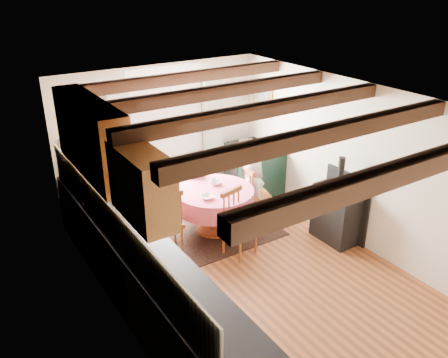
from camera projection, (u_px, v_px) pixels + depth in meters
floor at (256, 278)px, 6.21m from camera, size 3.60×5.50×0.00m
ceiling at (262, 102)px, 5.22m from camera, size 3.60×5.50×0.00m
wall_back at (161, 136)px, 7.83m from camera, size 3.60×0.00×2.40m
wall_left at (120, 240)px, 4.83m from camera, size 0.00×5.50×2.40m
wall_right at (361, 167)px, 6.61m from camera, size 0.00×5.50×2.40m
beam_a at (413, 168)px, 3.73m from camera, size 3.60×0.16×0.16m
beam_b at (325, 134)px, 4.50m from camera, size 3.60×0.16×0.16m
beam_c at (262, 110)px, 5.26m from camera, size 3.60×0.16×0.16m
beam_d at (216, 92)px, 6.03m from camera, size 3.60×0.16×0.16m
beam_e at (180, 78)px, 6.79m from camera, size 3.60×0.16×0.16m
splash_left at (112, 227)px, 5.07m from camera, size 0.02×4.50×0.55m
splash_back at (104, 148)px, 7.32m from camera, size 1.40×0.02×0.55m
base_cabinet_left at (151, 289)px, 5.29m from camera, size 0.60×5.30×0.88m
base_cabinet_back at (112, 198)px, 7.39m from camera, size 1.30×0.60×0.88m
worktop_left at (150, 255)px, 5.11m from camera, size 0.64×5.30×0.04m
worktop_back at (110, 172)px, 7.19m from camera, size 1.30×0.64×0.04m
wall_cabinet_glass at (91, 137)px, 5.53m from camera, size 0.34×1.80×0.90m
wall_cabinet_solid at (142, 185)px, 4.40m from camera, size 0.34×0.90×0.70m
window_frame at (166, 112)px, 7.70m from camera, size 1.34×0.03×1.54m
window_pane at (166, 112)px, 7.70m from camera, size 1.20×0.01×1.40m
curtain_left at (122, 152)px, 7.42m from camera, size 0.35×0.10×2.10m
curtain_right at (213, 134)px, 8.26m from camera, size 0.35×0.10×2.10m
curtain_rod at (166, 77)px, 7.39m from camera, size 2.00×0.03×0.03m
wall_picture at (263, 98)px, 8.15m from camera, size 0.04×0.50×0.60m
wall_plate at (215, 99)px, 8.12m from camera, size 0.30×0.02×0.30m
rug at (215, 231)px, 7.33m from camera, size 1.85×1.44×0.01m
dining_table at (215, 211)px, 7.18m from camera, size 1.20×1.20×0.72m
chair_near at (240, 224)px, 6.55m from camera, size 0.51×0.53×0.98m
chair_left at (166, 219)px, 6.61m from camera, size 0.54×0.53×1.05m
chair_right at (258, 194)px, 7.46m from camera, size 0.50×0.49×0.94m
aga_range at (254, 171)px, 8.34m from camera, size 0.66×1.01×0.93m
cast_iron_stove at (338, 200)px, 6.84m from camera, size 0.40×0.67×1.34m
child_far at (197, 186)px, 7.58m from camera, size 0.44×0.35×1.07m
child_right at (253, 189)px, 7.48m from camera, size 0.45×0.58×1.07m
bowl_a at (207, 197)px, 6.75m from camera, size 0.19×0.19×0.05m
bowl_b at (216, 183)px, 7.20m from camera, size 0.25×0.25×0.06m
cup at (214, 182)px, 7.16m from camera, size 0.12×0.12×0.10m
canister_tall at (100, 165)px, 7.08m from camera, size 0.15×0.15×0.26m
canister_wide at (112, 164)px, 7.16m from camera, size 0.19×0.19×0.21m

